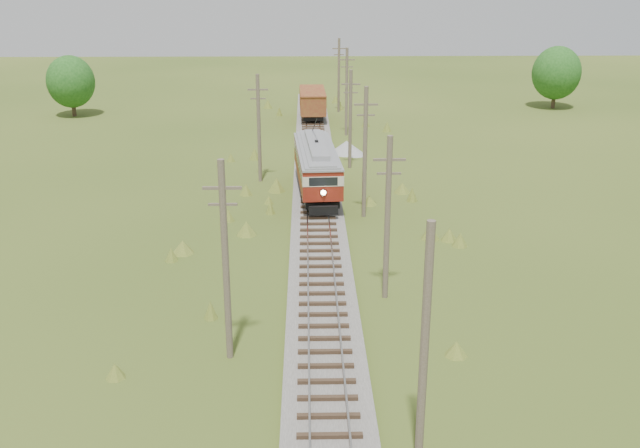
{
  "coord_description": "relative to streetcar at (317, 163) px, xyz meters",
  "views": [
    {
      "loc": [
        -0.78,
        -15.77,
        16.1
      ],
      "look_at": [
        0.0,
        22.93,
        2.33
      ],
      "focal_mm": 40.0,
      "sensor_mm": 36.0,
      "label": 1
    }
  ],
  "objects": [
    {
      "name": "gravel_pile",
      "position": [
        3.14,
        13.41,
        -2.03
      ],
      "size": [
        3.24,
        3.44,
        1.18
      ],
      "color": "gray",
      "rests_on": "ground"
    },
    {
      "name": "utility_pole_r_4",
      "position": [
        3.0,
        8.27,
        1.74
      ],
      "size": [
        1.6,
        0.3,
        8.4
      ],
      "color": "brown",
      "rests_on": "ground"
    },
    {
      "name": "utility_pole_l_a",
      "position": [
        -4.2,
        -23.73,
        2.04
      ],
      "size": [
        1.6,
        0.3,
        9.0
      ],
      "color": "brown",
      "rests_on": "ground"
    },
    {
      "name": "utility_pole_r_6",
      "position": [
        3.2,
        34.27,
        1.89
      ],
      "size": [
        1.6,
        0.3,
        8.7
      ],
      "color": "brown",
      "rests_on": "ground"
    },
    {
      "name": "tree_mid_a",
      "position": [
        -28.0,
        32.27,
        1.44
      ],
      "size": [
        5.46,
        5.46,
        7.03
      ],
      "color": "#38281C",
      "rests_on": "ground"
    },
    {
      "name": "railbed_main",
      "position": [
        -0.0,
        -1.73,
        -2.39
      ],
      "size": [
        3.6,
        96.0,
        0.57
      ],
      "color": "#605B54",
      "rests_on": "ground"
    },
    {
      "name": "utility_pole_r_1",
      "position": [
        3.1,
        -30.73,
        1.82
      ],
      "size": [
        0.3,
        0.3,
        8.8
      ],
      "color": "brown",
      "rests_on": "ground"
    },
    {
      "name": "tree_mid_b",
      "position": [
        30.0,
        36.27,
        1.75
      ],
      "size": [
        5.88,
        5.88,
        7.57
      ],
      "color": "#38281C",
      "rests_on": "ground"
    },
    {
      "name": "utility_pole_r_5",
      "position": [
        3.4,
        21.27,
        1.99
      ],
      "size": [
        1.6,
        0.3,
        8.9
      ],
      "color": "brown",
      "rests_on": "ground"
    },
    {
      "name": "streetcar",
      "position": [
        0.0,
        0.0,
        0.0
      ],
      "size": [
        3.54,
        12.19,
        5.53
      ],
      "rotation": [
        0.0,
        0.0,
        0.06
      ],
      "color": "black",
      "rests_on": "ground"
    },
    {
      "name": "utility_pole_r_3",
      "position": [
        3.2,
        -4.73,
        2.04
      ],
      "size": [
        1.6,
        0.3,
        9.0
      ],
      "color": "brown",
      "rests_on": "ground"
    },
    {
      "name": "gondola",
      "position": [
        -0.0,
        29.2,
        -0.47
      ],
      "size": [
        2.97,
        8.71,
        2.88
      ],
      "rotation": [
        0.0,
        0.0,
        0.02
      ],
      "color": "black",
      "rests_on": "ground"
    },
    {
      "name": "utility_pole_r_2",
      "position": [
        3.3,
        -17.73,
        1.84
      ],
      "size": [
        1.6,
        0.3,
        8.6
      ],
      "color": "brown",
      "rests_on": "ground"
    },
    {
      "name": "utility_pole_l_b",
      "position": [
        -4.5,
        4.27,
        1.84
      ],
      "size": [
        1.6,
        0.3,
        8.6
      ],
      "color": "brown",
      "rests_on": "ground"
    }
  ]
}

